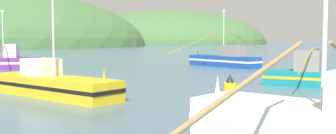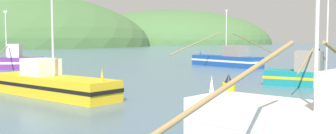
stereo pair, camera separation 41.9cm
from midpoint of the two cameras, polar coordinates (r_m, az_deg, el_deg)
hill_mid_right at (r=259.22m, az=-0.31°, el=3.39°), size 136.09×108.87×44.92m
fishing_boat_blue at (r=48.93m, az=8.05°, el=1.11°), size 16.35×10.62×7.07m
fishing_boat_yellow at (r=24.47m, az=-17.30°, el=-2.42°), size 7.97×9.44×7.44m
fishing_boat_teal at (r=30.03m, az=20.19°, el=-1.12°), size 8.82×9.31×6.65m
fishing_boat_purple at (r=47.36m, az=-22.63°, el=0.73°), size 6.98×10.99×6.61m
fishing_boat_white at (r=12.55m, az=20.20°, el=-8.05°), size 11.45×7.97×6.21m
channel_buoy at (r=22.17m, az=8.56°, el=-3.25°), size 0.76×0.76×1.48m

